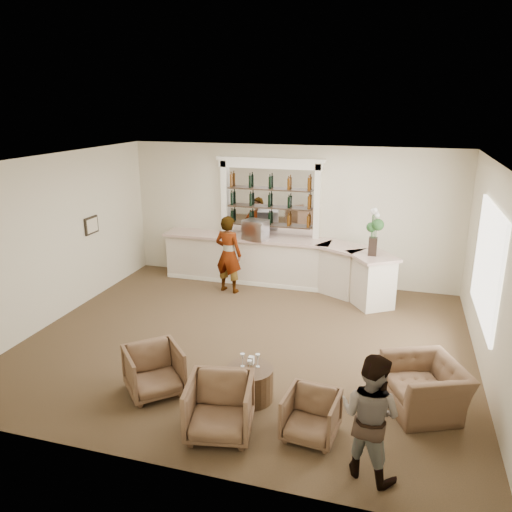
% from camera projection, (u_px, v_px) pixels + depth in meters
% --- Properties ---
extents(ground, '(8.00, 8.00, 0.00)m').
position_uv_depth(ground, '(248.00, 340.00, 9.28)').
color(ground, brown).
rests_on(ground, ground).
extents(room_shell, '(8.04, 7.02, 3.32)m').
position_uv_depth(room_shell, '(267.00, 210.00, 9.19)').
color(room_shell, beige).
rests_on(room_shell, ground).
extents(bar_counter, '(5.72, 1.80, 1.14)m').
position_uv_depth(bar_counter, '(278.00, 263.00, 11.90)').
color(bar_counter, white).
rests_on(bar_counter, ground).
extents(back_bar_alcove, '(2.64, 0.25, 3.00)m').
position_uv_depth(back_bar_alcove, '(270.00, 199.00, 11.94)').
color(back_bar_alcove, white).
rests_on(back_bar_alcove, ground).
extents(cocktail_table, '(0.70, 0.70, 0.50)m').
position_uv_depth(cocktail_table, '(250.00, 384.00, 7.38)').
color(cocktail_table, '#493620').
rests_on(cocktail_table, ground).
extents(sommelier, '(0.73, 0.55, 1.80)m').
position_uv_depth(sommelier, '(228.00, 254.00, 11.44)').
color(sommelier, gray).
rests_on(sommelier, ground).
extents(guest, '(0.93, 0.84, 1.56)m').
position_uv_depth(guest, '(370.00, 416.00, 5.74)').
color(guest, gray).
rests_on(guest, ground).
extents(armchair_left, '(1.13, 1.13, 0.74)m').
position_uv_depth(armchair_left, '(154.00, 371.00, 7.51)').
color(armchair_left, brown).
rests_on(armchair_left, ground).
extents(armchair_center, '(0.99, 1.01, 0.79)m').
position_uv_depth(armchair_center, '(220.00, 407.00, 6.56)').
color(armchair_center, brown).
rests_on(armchair_center, ground).
extents(armchair_right, '(0.75, 0.77, 0.64)m').
position_uv_depth(armchair_right, '(311.00, 416.00, 6.51)').
color(armchair_right, brown).
rests_on(armchair_right, ground).
extents(armchair_far, '(1.34, 1.41, 0.72)m').
position_uv_depth(armchair_far, '(425.00, 387.00, 7.10)').
color(armchair_far, brown).
rests_on(armchair_far, ground).
extents(espresso_machine, '(0.60, 0.54, 0.46)m').
position_uv_depth(espresso_machine, '(255.00, 230.00, 11.73)').
color(espresso_machine, '#ACACB1').
rests_on(espresso_machine, bar_counter).
extents(flower_vase, '(0.27, 0.27, 1.02)m').
position_uv_depth(flower_vase, '(374.00, 229.00, 10.39)').
color(flower_vase, black).
rests_on(flower_vase, bar_counter).
extents(wine_glass_bar_left, '(0.07, 0.07, 0.21)m').
position_uv_depth(wine_glass_bar_left, '(233.00, 231.00, 12.07)').
color(wine_glass_bar_left, white).
rests_on(wine_glass_bar_left, bar_counter).
extents(wine_glass_bar_right, '(0.07, 0.07, 0.21)m').
position_uv_depth(wine_glass_bar_right, '(263.00, 234.00, 11.81)').
color(wine_glass_bar_right, white).
rests_on(wine_glass_bar_right, bar_counter).
extents(wine_glass_tbl_a, '(0.07, 0.07, 0.21)m').
position_uv_depth(wine_glass_tbl_a, '(242.00, 360.00, 7.34)').
color(wine_glass_tbl_a, white).
rests_on(wine_glass_tbl_a, cocktail_table).
extents(wine_glass_tbl_b, '(0.07, 0.07, 0.21)m').
position_uv_depth(wine_glass_tbl_b, '(258.00, 361.00, 7.32)').
color(wine_glass_tbl_b, white).
rests_on(wine_glass_tbl_b, cocktail_table).
extents(wine_glass_tbl_c, '(0.07, 0.07, 0.21)m').
position_uv_depth(wine_glass_tbl_c, '(250.00, 367.00, 7.15)').
color(wine_glass_tbl_c, white).
rests_on(wine_glass_tbl_c, cocktail_table).
extents(napkin_holder, '(0.08, 0.08, 0.12)m').
position_uv_depth(napkin_holder, '(251.00, 360.00, 7.42)').
color(napkin_holder, silver).
rests_on(napkin_holder, cocktail_table).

